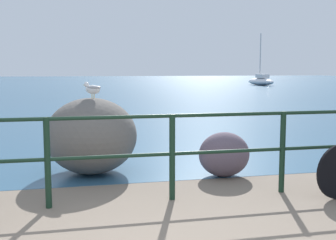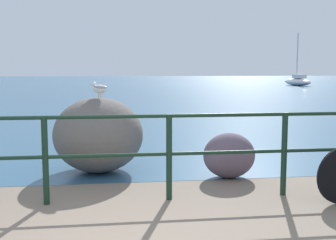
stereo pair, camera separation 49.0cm
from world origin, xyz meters
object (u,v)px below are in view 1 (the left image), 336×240
Objects in this scene: breakwater_boulder_main at (91,136)px; breakwater_boulder_right at (224,154)px; seagull at (93,89)px; sailboat at (261,81)px.

breakwater_boulder_right is (1.85, -0.62, -0.24)m from breakwater_boulder_main.
seagull is at bearing -59.41° from breakwater_boulder_main.
sailboat is (15.67, 32.43, 0.10)m from breakwater_boulder_right.
breakwater_boulder_right is at bearing 150.80° from sailboat.
sailboat is at bearing -74.30° from seagull.
breakwater_boulder_main is at bearing -14.95° from seagull.
breakwater_boulder_main is 0.70m from seagull.
breakwater_boulder_main is 36.31m from sailboat.
breakwater_boulder_right is 2.12m from seagull.
seagull reaches higher than breakwater_boulder_main.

